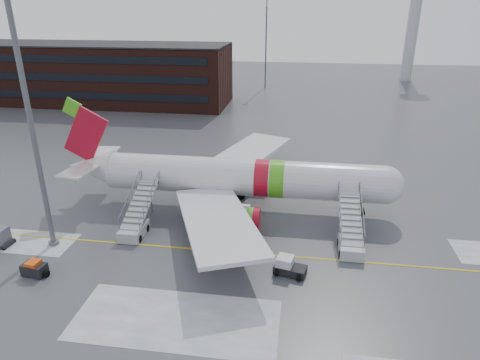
% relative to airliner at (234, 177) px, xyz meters
% --- Properties ---
extents(ground, '(260.00, 260.00, 0.00)m').
position_rel_airliner_xyz_m(ground, '(4.85, -7.71, -3.42)').
color(ground, '#494C4F').
rests_on(ground, ground).
extents(airliner, '(35.03, 32.97, 11.18)m').
position_rel_airliner_xyz_m(airliner, '(0.00, 0.00, 0.00)').
color(airliner, silver).
rests_on(airliner, ground).
extents(airstair_fwd, '(2.05, 7.70, 3.48)m').
position_rel_airliner_xyz_m(airstair_fwd, '(11.36, -6.54, -2.35)').
color(airstair_fwd, '#ADB0B4').
rests_on(airstair_fwd, ground).
extents(airstair_aft, '(2.05, 7.70, 3.48)m').
position_rel_airliner_xyz_m(airstair_aft, '(-8.19, -6.54, -2.35)').
color(airstair_aft, '#A4A6AB').
rests_on(airstair_aft, ground).
extents(pushback_tug, '(2.74, 2.30, 1.43)m').
position_rel_airliner_xyz_m(pushback_tug, '(6.17, -11.16, -2.79)').
color(pushback_tug, black).
rests_on(pushback_tug, ground).
extents(baggage_tractor, '(2.44, 1.32, 1.24)m').
position_rel_airliner_xyz_m(baggage_tractor, '(-13.67, -14.28, -2.89)').
color(baggage_tractor, black).
rests_on(baggage_tractor, ground).
extents(light_mast_near, '(1.20, 1.20, 25.77)m').
position_rel_airliner_xyz_m(light_mast_near, '(-14.76, -9.71, 9.90)').
color(light_mast_near, '#595B60').
rests_on(light_mast_near, ground).
extents(terminal_building, '(62.00, 16.11, 12.30)m').
position_rel_airliner_xyz_m(terminal_building, '(-40.15, 47.27, 2.78)').
color(terminal_building, '#3F1E16').
rests_on(terminal_building, ground).
extents(control_tower, '(6.40, 6.40, 30.00)m').
position_rel_airliner_xyz_m(control_tower, '(34.85, 87.29, 15.33)').
color(control_tower, '#B2B5BA').
rests_on(control_tower, ground).
extents(light_mast_far_n, '(1.20, 1.20, 24.25)m').
position_rel_airliner_xyz_m(light_mast_far_n, '(-3.15, 70.29, 10.42)').
color(light_mast_far_n, '#595B60').
rests_on(light_mast_far_n, ground).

